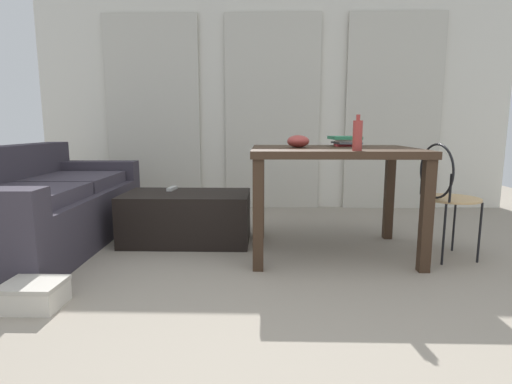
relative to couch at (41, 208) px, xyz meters
The scene contains 12 objects.
ground_plane 1.89m from the couch, ahead, with size 7.46×7.46×0.00m, color gray.
wall_back 2.67m from the couch, 42.21° to the left, with size 5.33×0.10×2.58m, color silver.
curtains 2.55m from the couch, 40.72° to the left, with size 3.79×0.03×2.17m.
couch is the anchor object (origin of this frame).
coffee_table 1.14m from the couch, ahead, with size 1.01×0.57×0.41m.
craft_table 2.30m from the couch, ahead, with size 1.18×0.89×0.79m.
wire_chair 3.04m from the couch, ahead, with size 0.39×0.41×0.83m.
bottle_near 2.47m from the couch, 11.43° to the right, with size 0.06×0.06×0.23m.
bowl 2.08m from the couch, ahead, with size 0.16×0.16×0.09m, color #9E3833.
book_stack 2.46m from the couch, ahead, with size 0.23×0.29×0.08m.
tv_remote_primary 1.02m from the couch, 16.89° to the left, with size 0.04×0.16×0.03m, color #B7B7B2.
shoebox 1.26m from the couch, 63.11° to the right, with size 0.30×0.24×0.14m.
Camera 1 is at (-0.07, -1.61, 0.94)m, focal length 28.18 mm.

